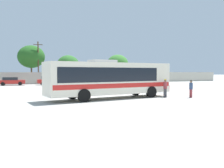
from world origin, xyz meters
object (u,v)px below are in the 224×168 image
coach_bus_cream_red (110,78)px  utility_pole_far (38,62)px  passenger_waiting_on_apron (191,88)px  parked_car_third_red (50,80)px  parked_car_second_red (11,81)px  roadside_tree_right (118,64)px  roadside_tree_midleft (31,57)px  parked_car_rightmost_dark_blue (86,80)px  roadside_tree_midright (68,65)px  attendant_by_bus_door (165,87)px

coach_bus_cream_red → utility_pole_far: 31.12m
passenger_waiting_on_apron → parked_car_third_red: 28.67m
parked_car_second_red → roadside_tree_right: (22.75, 6.10, 3.47)m
roadside_tree_midleft → roadside_tree_right: roadside_tree_midleft is taller
parked_car_second_red → roadside_tree_midleft: bearing=62.8°
parked_car_rightmost_dark_blue → roadside_tree_midright: bearing=96.7°
roadside_tree_right → attendant_by_bus_door: bearing=-105.9°
roadside_tree_right → utility_pole_far: bearing=-177.1°
parked_car_third_red → attendant_by_bus_door: bearing=-75.2°
attendant_by_bus_door → roadside_tree_midleft: 35.72m
passenger_waiting_on_apron → roadside_tree_midleft: 37.33m
utility_pole_far → roadside_tree_right: (17.76, 0.90, -0.15)m
passenger_waiting_on_apron → parked_car_third_red: passenger_waiting_on_apron is taller
parked_car_rightmost_dark_blue → coach_bus_cream_red: bearing=-101.0°
attendant_by_bus_door → passenger_waiting_on_apron: attendant_by_bus_door is taller
coach_bus_cream_red → roadside_tree_right: bearing=65.5°
attendant_by_bus_door → roadside_tree_midright: roadside_tree_midright is taller
roadside_tree_midleft → roadside_tree_midright: roadside_tree_midleft is taller
passenger_waiting_on_apron → roadside_tree_right: (7.29, 33.84, 3.33)m
utility_pole_far → roadside_tree_right: 17.78m
roadside_tree_midright → passenger_waiting_on_apron: bearing=-84.8°
parked_car_second_red → coach_bus_cream_red: bearing=-72.1°
parked_car_rightmost_dark_blue → parked_car_second_red: bearing=178.4°
parked_car_third_red → roadside_tree_midleft: roadside_tree_midleft is taller
parked_car_second_red → roadside_tree_midleft: roadside_tree_midleft is taller
parked_car_second_red → roadside_tree_midright: roadside_tree_midright is taller
attendant_by_bus_door → passenger_waiting_on_apron: size_ratio=1.06×
roadside_tree_midleft → roadside_tree_right: size_ratio=1.24×
roadside_tree_midleft → coach_bus_cream_red: bearing=-82.3°
parked_car_rightmost_dark_blue → roadside_tree_right: bearing=34.2°
parked_car_second_red → roadside_tree_midright: (12.01, 9.93, 3.26)m
parked_car_second_red → roadside_tree_midleft: size_ratio=0.57×
parked_car_third_red → parked_car_second_red: bearing=175.4°
coach_bus_cream_red → utility_pole_far: size_ratio=1.41×
passenger_waiting_on_apron → parked_car_rightmost_dark_blue: 27.46m
coach_bus_cream_red → parked_car_rightmost_dark_blue: (4.91, 25.26, -1.04)m
utility_pole_far → roadside_tree_midright: utility_pole_far is taller
parked_car_third_red → roadside_tree_right: 17.89m
coach_bus_cream_red → roadside_tree_midleft: size_ratio=1.51×
utility_pole_far → roadside_tree_midright: size_ratio=1.36×
roadside_tree_right → coach_bus_cream_red: bearing=-114.5°
parked_car_third_red → roadside_tree_midright: bearing=62.2°
attendant_by_bus_door → parked_car_second_red: 29.86m
passenger_waiting_on_apron → roadside_tree_midleft: size_ratio=0.20×
parked_car_third_red → parked_car_rightmost_dark_blue: 6.73m
parked_car_rightmost_dark_blue → roadside_tree_right: (9.54, 6.48, 3.45)m
coach_bus_cream_red → parked_car_second_red: 26.97m
parked_car_second_red → roadside_tree_right: roadside_tree_right is taller
parked_car_second_red → parked_car_rightmost_dark_blue: (13.21, -0.38, 0.02)m
passenger_waiting_on_apron → roadside_tree_midleft: roadside_tree_midleft is taller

